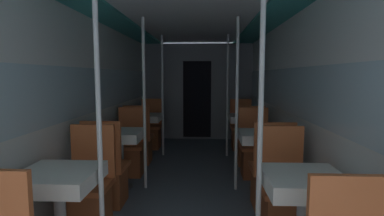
{
  "coord_description": "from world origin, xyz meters",
  "views": [
    {
      "loc": [
        0.19,
        -1.44,
        1.46
      ],
      "look_at": [
        0.03,
        2.11,
        1.08
      ],
      "focal_mm": 28.0,
      "sensor_mm": 36.0,
      "label": 1
    }
  ],
  "objects_px": {
    "chair_left_far_0": "(88,199)",
    "dining_table_right_0": "(304,188)",
    "dining_table_right_1": "(262,140)",
    "chair_right_far_1": "(254,156)",
    "dining_table_left_0": "(59,184)",
    "chair_left_near_1": "(107,179)",
    "support_pole_left_0": "(99,127)",
    "support_pole_left_1": "(144,105)",
    "support_pole_left_2": "(163,96)",
    "support_pole_right_1": "(237,105)",
    "chair_left_far_2": "(151,133)",
    "chair_right_near_2": "(249,147)",
    "chair_left_near_2": "(139,146)",
    "dining_table_right_2": "(245,121)",
    "dining_table_left_1": "(120,139)",
    "support_pole_right_2": "(227,96)",
    "chair_right_far_2": "(241,134)",
    "chair_left_far_1": "(131,154)",
    "chair_right_near_1": "(270,182)",
    "dining_table_left_2": "(145,120)",
    "support_pole_right_0": "(260,128)",
    "chair_right_far_0": "(283,203)"
  },
  "relations": [
    {
      "from": "chair_right_far_0",
      "to": "chair_right_near_1",
      "type": "height_order",
      "value": "same"
    },
    {
      "from": "support_pole_left_2",
      "to": "chair_right_near_1",
      "type": "xyz_separation_m",
      "value": [
        1.49,
        -2.16,
        -0.79
      ]
    },
    {
      "from": "chair_left_far_2",
      "to": "support_pole_right_0",
      "type": "bearing_deg",
      "value": 111.56
    },
    {
      "from": "chair_right_far_2",
      "to": "support_pole_right_2",
      "type": "bearing_deg",
      "value": 58.75
    },
    {
      "from": "support_pole_right_2",
      "to": "dining_table_left_0",
      "type": "bearing_deg",
      "value": -114.7
    },
    {
      "from": "chair_left_far_2",
      "to": "support_pole_right_2",
      "type": "distance_m",
      "value": 1.77
    },
    {
      "from": "chair_left_far_2",
      "to": "chair_right_far_0",
      "type": "height_order",
      "value": "same"
    },
    {
      "from": "support_pole_left_1",
      "to": "dining_table_right_2",
      "type": "relative_size",
      "value": 2.89
    },
    {
      "from": "support_pole_right_1",
      "to": "dining_table_right_0",
      "type": "bearing_deg",
      "value": -78.73
    },
    {
      "from": "support_pole_right_0",
      "to": "chair_right_near_2",
      "type": "bearing_deg",
      "value": 83.2
    },
    {
      "from": "support_pole_right_0",
      "to": "chair_left_far_0",
      "type": "bearing_deg",
      "value": 160.36
    },
    {
      "from": "dining_table_left_1",
      "to": "support_pole_right_2",
      "type": "height_order",
      "value": "support_pole_right_2"
    },
    {
      "from": "support_pole_right_1",
      "to": "support_pole_right_2",
      "type": "relative_size",
      "value": 1.0
    },
    {
      "from": "support_pole_left_2",
      "to": "support_pole_right_1",
      "type": "relative_size",
      "value": 1.0
    },
    {
      "from": "chair_right_far_1",
      "to": "dining_table_left_2",
      "type": "bearing_deg",
      "value": -30.97
    },
    {
      "from": "chair_right_far_1",
      "to": "dining_table_left_0",
      "type": "bearing_deg",
      "value": 49.89
    },
    {
      "from": "dining_table_left_0",
      "to": "chair_right_far_2",
      "type": "bearing_deg",
      "value": 64.33
    },
    {
      "from": "support_pole_right_2",
      "to": "dining_table_right_2",
      "type": "bearing_deg",
      "value": 0.0
    },
    {
      "from": "chair_right_near_2",
      "to": "support_pole_right_2",
      "type": "xyz_separation_m",
      "value": [
        -0.32,
        0.53,
        0.79
      ]
    },
    {
      "from": "support_pole_right_0",
      "to": "support_pole_right_2",
      "type": "relative_size",
      "value": 1.0
    },
    {
      "from": "dining_table_left_0",
      "to": "chair_left_far_0",
      "type": "distance_m",
      "value": 0.64
    },
    {
      "from": "chair_left_far_1",
      "to": "chair_right_near_1",
      "type": "bearing_deg",
      "value": 149.6
    },
    {
      "from": "dining_table_left_0",
      "to": "chair_right_near_2",
      "type": "bearing_deg",
      "value": 56.2
    },
    {
      "from": "chair_left_far_2",
      "to": "chair_right_near_2",
      "type": "bearing_deg",
      "value": 149.6
    },
    {
      "from": "chair_left_near_1",
      "to": "dining_table_right_0",
      "type": "distance_m",
      "value": 2.15
    },
    {
      "from": "dining_table_left_0",
      "to": "chair_right_near_2",
      "type": "xyz_separation_m",
      "value": [
        1.82,
        2.72,
        -0.35
      ]
    },
    {
      "from": "chair_right_far_1",
      "to": "chair_left_near_2",
      "type": "bearing_deg",
      "value": -17.05
    },
    {
      "from": "chair_left_near_2",
      "to": "dining_table_right_2",
      "type": "relative_size",
      "value": 1.31
    },
    {
      "from": "dining_table_left_0",
      "to": "chair_right_far_1",
      "type": "height_order",
      "value": "chair_right_far_1"
    },
    {
      "from": "chair_right_near_1",
      "to": "chair_right_far_2",
      "type": "xyz_separation_m",
      "value": [
        -0.0,
        2.69,
        0.0
      ]
    },
    {
      "from": "support_pole_left_2",
      "to": "support_pole_right_2",
      "type": "height_order",
      "value": "same"
    },
    {
      "from": "chair_right_far_0",
      "to": "dining_table_right_1",
      "type": "distance_m",
      "value": 1.15
    },
    {
      "from": "chair_right_near_1",
      "to": "chair_right_far_1",
      "type": "bearing_deg",
      "value": 90.0
    },
    {
      "from": "dining_table_left_0",
      "to": "support_pole_left_0",
      "type": "distance_m",
      "value": 0.55
    },
    {
      "from": "chair_left_far_1",
      "to": "chair_right_far_2",
      "type": "relative_size",
      "value": 1.0
    },
    {
      "from": "chair_right_far_0",
      "to": "support_pole_right_1",
      "type": "distance_m",
      "value": 1.39
    },
    {
      "from": "chair_left_far_0",
      "to": "dining_table_right_0",
      "type": "bearing_deg",
      "value": 163.65
    },
    {
      "from": "chair_left_far_1",
      "to": "chair_right_far_2",
      "type": "height_order",
      "value": "same"
    },
    {
      "from": "support_pole_left_0",
      "to": "support_pole_left_1",
      "type": "bearing_deg",
      "value": 90.0
    },
    {
      "from": "dining_table_left_0",
      "to": "support_pole_right_1",
      "type": "height_order",
      "value": "support_pole_right_1"
    },
    {
      "from": "support_pole_left_1",
      "to": "support_pole_left_0",
      "type": "bearing_deg",
      "value": -90.0
    },
    {
      "from": "dining_table_right_1",
      "to": "chair_right_far_1",
      "type": "distance_m",
      "value": 0.64
    },
    {
      "from": "chair_right_far_0",
      "to": "support_pole_right_2",
      "type": "xyz_separation_m",
      "value": [
        -0.32,
        2.72,
        0.79
      ]
    },
    {
      "from": "support_pole_left_1",
      "to": "chair_left_near_2",
      "type": "relative_size",
      "value": 2.2
    },
    {
      "from": "chair_right_near_2",
      "to": "chair_right_far_1",
      "type": "bearing_deg",
      "value": -90.0
    },
    {
      "from": "dining_table_left_2",
      "to": "support_pole_right_1",
      "type": "height_order",
      "value": "support_pole_right_1"
    },
    {
      "from": "dining_table_left_1",
      "to": "support_pole_right_1",
      "type": "xyz_separation_m",
      "value": [
        1.49,
        0.0,
        0.44
      ]
    },
    {
      "from": "dining_table_left_0",
      "to": "chair_left_near_1",
      "type": "height_order",
      "value": "chair_left_near_1"
    },
    {
      "from": "dining_table_left_0",
      "to": "chair_left_far_2",
      "type": "relative_size",
      "value": 0.76
    },
    {
      "from": "chair_left_near_2",
      "to": "chair_left_near_1",
      "type": "bearing_deg",
      "value": -90.0
    }
  ]
}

